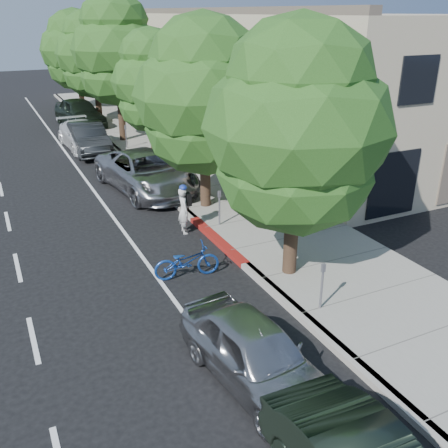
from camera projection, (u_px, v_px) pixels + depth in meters
ground at (231, 254)px, 15.88m from camera, size 120.00×120.00×0.00m
sidewalk at (198, 174)px, 23.39m from camera, size 4.60×56.00×0.15m
curb at (152, 181)px, 22.47m from camera, size 0.30×56.00×0.15m
curb_red_segment at (217, 240)px, 16.67m from camera, size 0.32×4.00×0.15m
storefront_building at (239, 70)px, 33.25m from camera, size 10.00×36.00×7.00m
street_tree_0 at (297, 130)px, 12.89m from camera, size 5.01×5.01×7.19m
street_tree_1 at (204, 97)px, 17.86m from camera, size 5.14×5.14×7.21m
street_tree_2 at (152, 83)px, 22.91m from camera, size 3.74×3.74×6.55m
street_tree_3 at (116, 51)px, 27.48m from camera, size 4.98×4.98×8.23m
street_tree_4 at (94, 55)px, 32.68m from camera, size 4.96×4.96×7.43m
street_tree_5 at (77, 51)px, 37.69m from camera, size 5.43×5.43×7.43m
cyclist at (184, 211)px, 17.11m from camera, size 0.46×0.64×1.63m
bicycle at (187, 261)px, 14.32m from camera, size 1.99×0.92×1.01m
silver_suv at (146, 172)px, 21.17m from camera, size 3.51×6.28×1.66m
dark_sedan at (88, 138)px, 27.01m from camera, size 1.73×4.83×1.59m
white_pickup at (83, 135)px, 27.91m from camera, size 2.35×5.11×1.45m
dark_suv_far at (80, 113)px, 33.11m from camera, size 2.91×5.67×1.85m
near_car_a at (255, 353)px, 10.17m from camera, size 2.11×4.27×1.40m
pedestrian at (234, 166)px, 21.23m from camera, size 1.08×0.97×1.83m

